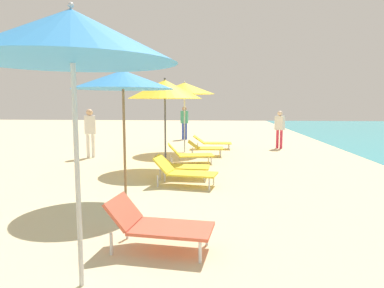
{
  "coord_description": "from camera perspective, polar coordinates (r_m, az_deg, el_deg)",
  "views": [
    {
      "loc": [
        1.62,
        3.19,
        1.87
      ],
      "look_at": [
        1.18,
        8.81,
        1.2
      ],
      "focal_mm": 32.09,
      "sensor_mm": 36.0,
      "label": 1
    }
  ],
  "objects": [
    {
      "name": "lounger_fourth_shoreside",
      "position": [
        7.79,
        -1.33,
        -4.57
      ],
      "size": [
        1.47,
        0.82,
        0.65
      ],
      "rotation": [
        0.0,
        0.0,
        -0.18
      ],
      "color": "yellow",
      "rests_on": "ground"
    },
    {
      "name": "person_walking_mid",
      "position": [
        12.22,
        -16.59,
        2.52
      ],
      "size": [
        0.42,
        0.34,
        1.67
      ],
      "rotation": [
        0.0,
        0.0,
        5.1
      ],
      "color": "silver",
      "rests_on": "ground"
    },
    {
      "name": "lounger_farthest_inland",
      "position": [
        12.16,
        2.18,
        -0.55
      ],
      "size": [
        1.28,
        0.75,
        0.55
      ],
      "rotation": [
        0.0,
        0.0,
        0.05
      ],
      "color": "yellow",
      "rests_on": "ground"
    },
    {
      "name": "person_walking_near",
      "position": [
        17.65,
        -1.27,
        4.11
      ],
      "size": [
        0.38,
        0.26,
        1.7
      ],
      "rotation": [
        0.0,
        0.0,
        1.44
      ],
      "color": "#334CB2",
      "rests_on": "ground"
    },
    {
      "name": "umbrella_fifth",
      "position": [
        9.75,
        -4.53,
        9.04
      ],
      "size": [
        2.09,
        2.09,
        2.58
      ],
      "color": "#4C4C51",
      "rests_on": "ground"
    },
    {
      "name": "lounger_fifth_inland",
      "position": [
        8.59,
        -1.75,
        -3.6
      ],
      "size": [
        1.36,
        0.65,
        0.57
      ],
      "rotation": [
        0.0,
        0.0,
        -0.03
      ],
      "color": "yellow",
      "rests_on": "ground"
    },
    {
      "name": "lounger_fifth_shoreside",
      "position": [
        10.69,
        -0.45,
        -1.64
      ],
      "size": [
        1.5,
        0.88,
        0.62
      ],
      "rotation": [
        0.0,
        0.0,
        0.18
      ],
      "color": "yellow",
      "rests_on": "ground"
    },
    {
      "name": "umbrella_third",
      "position": [
        3.58,
        -19.35,
        16.52
      ],
      "size": [
        2.01,
        2.01,
        2.81
      ],
      "color": "silver",
      "rests_on": "ground"
    },
    {
      "name": "umbrella_fourth",
      "position": [
        6.68,
        -11.41,
        10.4
      ],
      "size": [
        1.91,
        1.91,
        2.55
      ],
      "color": "olive",
      "rests_on": "ground"
    },
    {
      "name": "lounger_third_shoreside",
      "position": [
        4.51,
        -5.76,
        -13.08
      ],
      "size": [
        1.37,
        0.77,
        0.66
      ],
      "rotation": [
        0.0,
        0.0,
        -0.12
      ],
      "color": "#D8593F",
      "rests_on": "ground"
    },
    {
      "name": "lounger_farthest_shoreside",
      "position": [
        14.06,
        3.3,
        0.33
      ],
      "size": [
        1.57,
        0.63,
        0.56
      ],
      "rotation": [
        0.0,
        0.0,
        0.02
      ],
      "color": "yellow",
      "rests_on": "ground"
    },
    {
      "name": "umbrella_farthest",
      "position": [
        13.06,
        -1.26,
        9.22
      ],
      "size": [
        2.3,
        2.3,
        2.69
      ],
      "color": "silver",
      "rests_on": "ground"
    },
    {
      "name": "person_walking_far",
      "position": [
        14.58,
        14.36,
        2.93
      ],
      "size": [
        0.42,
        0.39,
        1.55
      ],
      "rotation": [
        0.0,
        0.0,
        4.09
      ],
      "color": "#D8334C",
      "rests_on": "ground"
    }
  ]
}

